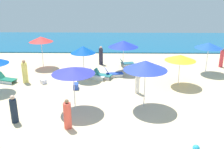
# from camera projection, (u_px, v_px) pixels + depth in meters

# --- Properties ---
(ocean) EXTENTS (60.00, 11.77, 0.12)m
(ocean) POSITION_uv_depth(u_px,v_px,m) (115.00, 41.00, 32.49)
(ocean) COLOR #155D89
(ocean) RESTS_ON ground_plane
(umbrella_0) EXTENTS (2.14, 2.14, 2.49)m
(umbrella_0) POSITION_uv_depth(u_px,v_px,m) (209.00, 45.00, 20.34)
(umbrella_0) COLOR silver
(umbrella_0) RESTS_ON ground_plane
(umbrella_2) EXTENTS (2.02, 2.02, 2.68)m
(umbrella_2) POSITION_uv_depth(u_px,v_px,m) (41.00, 39.00, 21.76)
(umbrella_2) COLOR silver
(umbrella_2) RESTS_ON ground_plane
(umbrella_3) EXTENTS (2.49, 2.49, 2.82)m
(umbrella_3) POSITION_uv_depth(u_px,v_px,m) (146.00, 65.00, 14.38)
(umbrella_3) COLOR silver
(umbrella_3) RESTS_ON ground_plane
(umbrella_4) EXTENTS (2.16, 2.16, 2.21)m
(umbrella_4) POSITION_uv_depth(u_px,v_px,m) (180.00, 58.00, 17.87)
(umbrella_4) COLOR silver
(umbrella_4) RESTS_ON ground_plane
(lounge_chair_5_1) EXTENTS (1.59, 1.05, 0.71)m
(lounge_chair_5_1) POSITION_uv_depth(u_px,v_px,m) (6.00, 79.00, 18.87)
(lounge_chair_5_1) COLOR silver
(lounge_chair_5_1) RESTS_ON ground_plane
(umbrella_6) EXTENTS (2.45, 2.45, 2.58)m
(umbrella_6) POSITION_uv_depth(u_px,v_px,m) (123.00, 44.00, 20.71)
(umbrella_6) COLOR silver
(umbrella_6) RESTS_ON ground_plane
(lounge_chair_6_0) EXTENTS (1.52, 0.91, 0.74)m
(lounge_chair_6_0) POSITION_uv_depth(u_px,v_px,m) (113.00, 74.00, 20.05)
(lounge_chair_6_0) COLOR silver
(lounge_chair_6_0) RESTS_ON ground_plane
(lounge_chair_6_1) EXTENTS (1.35, 0.92, 0.70)m
(lounge_chair_6_1) POSITION_uv_depth(u_px,v_px,m) (126.00, 63.00, 22.68)
(lounge_chair_6_1) COLOR silver
(lounge_chair_6_1) RESTS_ON ground_plane
(umbrella_7) EXTENTS (1.86, 1.86, 2.52)m
(umbrella_7) POSITION_uv_depth(u_px,v_px,m) (83.00, 50.00, 19.09)
(umbrella_7) COLOR silver
(umbrella_7) RESTS_ON ground_plane
(lounge_chair_7_0) EXTENTS (1.46, 1.01, 0.71)m
(lounge_chair_7_0) POSITION_uv_depth(u_px,v_px,m) (97.00, 76.00, 19.57)
(lounge_chair_7_0) COLOR silver
(lounge_chair_7_0) RESTS_ON ground_plane
(lounge_chair_7_1) EXTENTS (1.43, 0.98, 0.74)m
(lounge_chair_7_1) POSITION_uv_depth(u_px,v_px,m) (102.00, 75.00, 19.68)
(lounge_chair_7_1) COLOR silver
(lounge_chair_7_1) RESTS_ON ground_plane
(umbrella_8) EXTENTS (2.42, 2.42, 2.53)m
(umbrella_8) POSITION_uv_depth(u_px,v_px,m) (73.00, 70.00, 14.16)
(umbrella_8) COLOR silver
(umbrella_8) RESTS_ON ground_plane
(beachgoer_0) EXTENTS (0.45, 0.45, 1.52)m
(beachgoer_0) POSITION_uv_depth(u_px,v_px,m) (14.00, 110.00, 13.26)
(beachgoer_0) COLOR #182435
(beachgoer_0) RESTS_ON ground_plane
(beachgoer_1) EXTENTS (0.55, 0.55, 1.74)m
(beachgoer_1) POSITION_uv_depth(u_px,v_px,m) (25.00, 72.00, 18.69)
(beachgoer_1) COLOR #F0DB68
(beachgoer_1) RESTS_ON ground_plane
(beachgoer_3) EXTENTS (0.40, 0.40, 1.60)m
(beachgoer_3) POSITION_uv_depth(u_px,v_px,m) (137.00, 82.00, 16.87)
(beachgoer_3) COLOR white
(beachgoer_3) RESTS_ON ground_plane
(beachgoer_4) EXTENTS (0.47, 0.47, 1.65)m
(beachgoer_4) POSITION_uv_depth(u_px,v_px,m) (222.00, 58.00, 22.27)
(beachgoer_4) COLOR #E23B43
(beachgoer_4) RESTS_ON ground_plane
(beachgoer_6) EXTENTS (0.51, 0.51, 1.67)m
(beachgoer_6) POSITION_uv_depth(u_px,v_px,m) (101.00, 56.00, 23.01)
(beachgoer_6) COLOR #29283A
(beachgoer_6) RESTS_ON ground_plane
(beachgoer_7) EXTENTS (0.45, 0.45, 1.57)m
(beachgoer_7) POSITION_uv_depth(u_px,v_px,m) (67.00, 115.00, 12.70)
(beachgoer_7) COLOR #E75243
(beachgoer_7) RESTS_ON ground_plane
(cooler_box_0) EXTENTS (0.40, 0.63, 0.38)m
(cooler_box_0) POSITION_uv_depth(u_px,v_px,m) (76.00, 86.00, 17.75)
(cooler_box_0) COLOR #284BB6
(cooler_box_0) RESTS_ON ground_plane
(beach_ball_1) EXTENTS (0.31, 0.31, 0.31)m
(beach_ball_1) POSITION_uv_depth(u_px,v_px,m) (196.00, 148.00, 11.06)
(beach_ball_1) COLOR #28A4CB
(beach_ball_1) RESTS_ON ground_plane
(cooler_box_2) EXTENTS (0.57, 0.58, 0.30)m
(cooler_box_2) POSITION_uv_depth(u_px,v_px,m) (43.00, 81.00, 18.72)
(cooler_box_2) COLOR white
(cooler_box_2) RESTS_ON ground_plane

